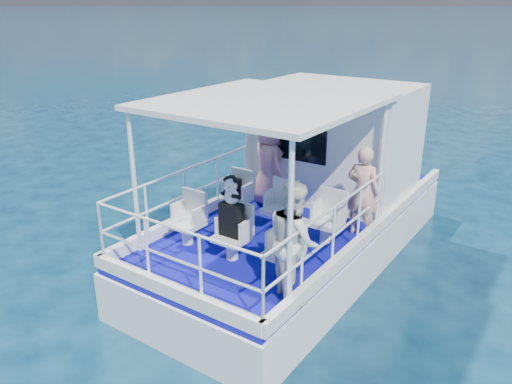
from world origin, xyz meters
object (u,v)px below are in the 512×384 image
passenger_stbd_aft (293,240)px  backpack_center (231,219)px  passenger_port_fwd (268,163)px  panda (231,191)px

passenger_stbd_aft → backpack_center: size_ratio=3.09×
passenger_stbd_aft → backpack_center: passenger_stbd_aft is taller
passenger_port_fwd → panda: 2.30m
passenger_stbd_aft → backpack_center: 1.32m
passenger_stbd_aft → backpack_center: (-1.26, 0.35, -0.15)m
passenger_port_fwd → panda: bearing=133.2°
passenger_port_fwd → panda: (0.78, -2.15, 0.28)m
backpack_center → panda: panda is taller
passenger_port_fwd → backpack_center: 2.30m
passenger_stbd_aft → panda: (-1.26, 0.36, 0.30)m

